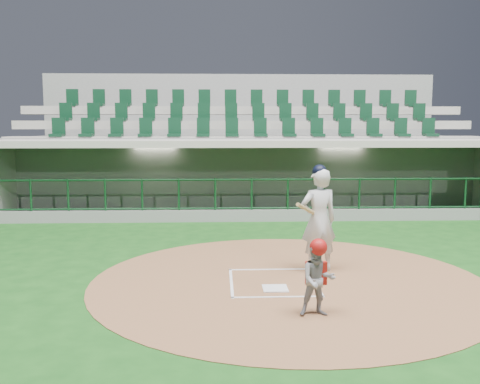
% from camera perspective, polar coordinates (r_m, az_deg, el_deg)
% --- Properties ---
extents(ground, '(120.00, 120.00, 0.00)m').
position_cam_1_polar(ground, '(10.10, 3.34, -9.16)').
color(ground, '#134314').
rests_on(ground, ground).
extents(dirt_circle, '(7.20, 7.20, 0.01)m').
position_cam_1_polar(dirt_circle, '(9.94, 5.20, -9.41)').
color(dirt_circle, brown).
rests_on(dirt_circle, ground).
extents(home_plate, '(0.43, 0.43, 0.02)m').
position_cam_1_polar(home_plate, '(9.43, 3.77, -10.22)').
color(home_plate, white).
rests_on(home_plate, dirt_circle).
extents(batter_box_chalk, '(1.55, 1.80, 0.01)m').
position_cam_1_polar(batter_box_chalk, '(9.81, 3.52, -9.56)').
color(batter_box_chalk, white).
rests_on(batter_box_chalk, ground).
extents(dugout_structure, '(16.40, 3.70, 3.00)m').
position_cam_1_polar(dugout_structure, '(17.62, 0.86, 1.01)').
color(dugout_structure, gray).
rests_on(dugout_structure, ground).
extents(seating_deck, '(17.00, 6.72, 5.15)m').
position_cam_1_polar(seating_deck, '(20.63, 0.40, 3.20)').
color(seating_deck, slate).
rests_on(seating_deck, ground).
extents(batter, '(0.95, 0.96, 2.08)m').
position_cam_1_polar(batter, '(10.45, 8.38, -2.82)').
color(batter, silver).
rests_on(batter, dirt_circle).
extents(catcher, '(0.54, 0.43, 1.17)m').
position_cam_1_polar(catcher, '(8.09, 8.30, -9.01)').
color(catcher, gray).
rests_on(catcher, dirt_circle).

